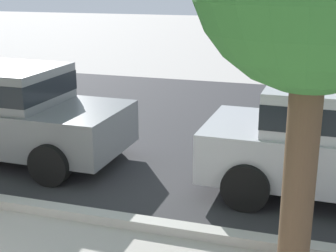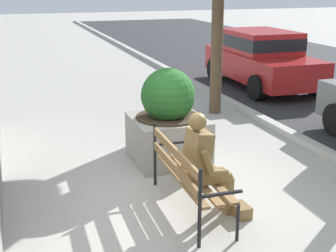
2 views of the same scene
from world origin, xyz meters
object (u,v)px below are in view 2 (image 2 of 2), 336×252
at_px(bronze_statue_seated, 208,166).
at_px(parked_car_red, 261,57).
at_px(park_bench, 186,172).
at_px(concrete_planter, 168,122).

bearing_deg(bronze_statue_seated, parked_car_red, 145.42).
distance_m(park_bench, parked_car_red, 7.84).
relative_size(bronze_statue_seated, parked_car_red, 0.33).
bearing_deg(bronze_statue_seated, concrete_planter, 175.70).
bearing_deg(parked_car_red, park_bench, -36.70).
height_order(concrete_planter, parked_car_red, parked_car_red).
bearing_deg(park_bench, concrete_planter, 168.37).
relative_size(park_bench, bronze_statue_seated, 1.32).
bearing_deg(park_bench, bronze_statue_seated, 46.43).
xyz_separation_m(concrete_planter, parked_car_red, (-4.54, 4.32, 0.17)).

